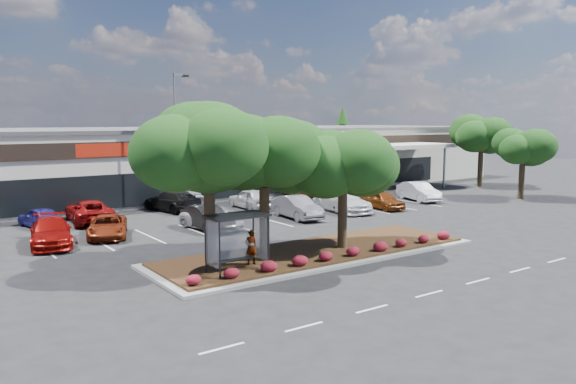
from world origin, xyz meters
TOP-DOWN VIEW (x-y plane):
  - ground at (0.00, 0.00)m, footprint 160.00×160.00m
  - retail_store at (0.06, 33.91)m, footprint 80.40×25.20m
  - landscape_island at (-2.00, 4.00)m, footprint 18.00×6.00m
  - lane_markings at (-0.14, 10.42)m, footprint 33.12×20.06m
  - shrub_row at (-2.00, 1.90)m, footprint 17.00×0.80m
  - bus_shelter at (-7.50, 2.95)m, footprint 2.75×1.55m
  - island_tree_west at (-8.00, 4.50)m, footprint 7.20×7.20m
  - island_tree_mid at (-4.50, 5.20)m, footprint 6.60×6.60m
  - island_tree_east at (-0.50, 3.70)m, footprint 5.80×5.80m
  - tree_east_near at (26.00, 10.00)m, footprint 5.60×5.60m
  - tree_east_far at (31.00, 18.00)m, footprint 6.40×6.40m
  - conifer_north_east at (34.00, 44.00)m, footprint 3.96×3.96m
  - person_waiting at (-6.41, 3.42)m, footprint 0.69×0.54m
  - light_pole at (-2.03, 21.49)m, footprint 1.39×0.84m
  - car_0 at (-12.98, 14.37)m, footprint 3.18×5.65m
  - car_1 at (-9.65, 14.77)m, footprint 3.72×5.24m
  - car_2 at (-3.27, 13.36)m, footprint 3.19×5.21m
  - car_3 at (-3.64, 13.39)m, footprint 1.71×4.74m
  - car_4 at (3.56, 13.42)m, footprint 2.16×5.06m
  - car_5 at (8.19, 13.87)m, footprint 2.97×6.09m
  - car_6 at (8.77, 15.16)m, footprint 3.85×5.43m
  - car_7 at (11.70, 12.97)m, footprint 2.20×4.39m
  - car_8 at (17.55, 14.48)m, footprint 2.99×5.21m
  - car_9 at (-12.35, 20.42)m, footprint 2.45×4.28m
  - car_10 at (-9.16, 20.36)m, footprint 3.21×5.93m
  - car_11 at (-2.46, 21.63)m, footprint 3.33×5.91m
  - car_12 at (-0.20, 22.11)m, footprint 4.09×5.86m
  - car_13 at (3.19, 19.23)m, footprint 1.96×4.76m
  - car_14 at (10.23, 20.95)m, footprint 3.60×5.69m
  - car_15 at (11.13, 19.76)m, footprint 1.75×4.34m
  - car_16 at (12.59, 18.01)m, footprint 2.74×5.34m
  - car_17 at (16.52, 21.79)m, footprint 3.76×5.99m

SIDE VIEW (x-z plane):
  - ground at x=0.00m, z-range 0.00..0.00m
  - lane_markings at x=-0.14m, z-range 0.00..0.01m
  - landscape_island at x=-2.00m, z-range -0.01..0.25m
  - shrub_row at x=-2.00m, z-range 0.26..0.76m
  - car_1 at x=-9.65m, z-range 0.00..1.33m
  - car_2 at x=-3.27m, z-range 0.00..1.35m
  - car_9 at x=-12.35m, z-range 0.00..1.37m
  - car_7 at x=11.70m, z-range 0.00..1.44m
  - car_14 at x=10.23m, z-range 0.00..1.46m
  - car_15 at x=11.13m, z-range 0.00..1.48m
  - car_16 at x=12.59m, z-range 0.00..1.48m
  - car_0 at x=-12.98m, z-range 0.00..1.55m
  - car_3 at x=-3.64m, z-range 0.00..1.56m
  - car_12 at x=-0.20m, z-range 0.00..1.58m
  - car_10 at x=-9.16m, z-range 0.00..1.58m
  - car_13 at x=3.19m, z-range 0.00..1.61m
  - car_11 at x=-2.46m, z-range 0.00..1.62m
  - car_17 at x=16.52m, z-range 0.00..1.62m
  - car_4 at x=3.56m, z-range 0.00..1.62m
  - car_8 at x=17.55m, z-range 0.00..1.62m
  - car_5 at x=8.19m, z-range 0.00..1.71m
  - car_6 at x=8.77m, z-range 0.00..1.72m
  - person_waiting at x=-6.41m, z-range 0.26..1.93m
  - bus_shelter at x=-7.50m, z-range 1.01..3.60m
  - retail_store at x=0.06m, z-range 0.03..6.28m
  - tree_east_near at x=26.00m, z-range 0.00..6.51m
  - island_tree_east at x=-0.50m, z-range 0.26..6.76m
  - tree_east_far at x=31.00m, z-range 0.00..7.62m
  - island_tree_mid at x=-4.50m, z-range 0.26..7.58m
  - island_tree_west at x=-8.00m, z-range 0.26..8.15m
  - conifer_north_east at x=34.00m, z-range 0.00..9.00m
  - light_pole at x=-2.03m, z-range -0.58..10.05m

